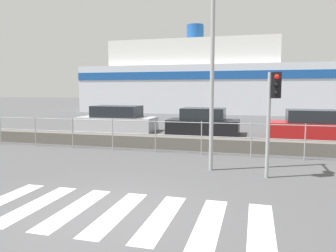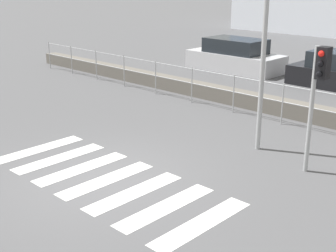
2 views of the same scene
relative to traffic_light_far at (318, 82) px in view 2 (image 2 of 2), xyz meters
name	(u,v)px [view 2 (image 2 of 2)]	position (x,y,z in m)	size (l,w,h in m)	color
ground_plane	(100,177)	(-3.20, -3.42, -2.08)	(160.00, 160.00, 0.00)	#4C4C4F
crosswalk	(107,180)	(-2.99, -3.42, -2.08)	(5.85, 2.40, 0.01)	silver
seawall	(272,105)	(-3.20, 3.56, -1.84)	(25.48, 0.55, 0.49)	#605B54
harbor_fence	(257,93)	(-3.20, 2.68, -1.27)	(22.97, 0.04, 1.24)	#9EA0A3
traffic_light_far	(318,82)	(0.00, 0.00, 0.00)	(0.34, 0.32, 2.84)	#9EA0A3
parked_car_silver	(235,57)	(-8.18, 8.40, -1.47)	(4.46, 1.86, 1.45)	#BCBCC1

